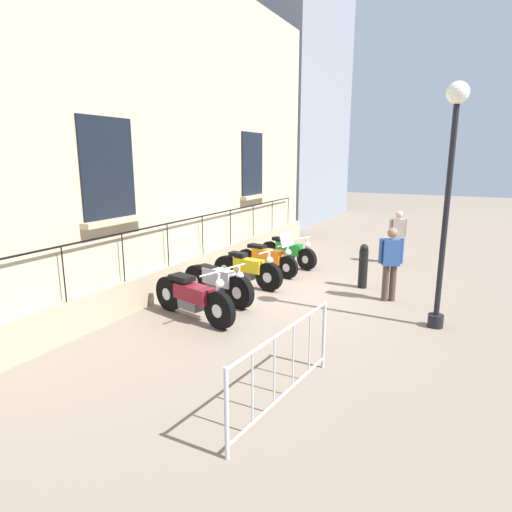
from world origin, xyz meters
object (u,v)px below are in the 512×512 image
at_px(motorcycle_orange, 267,259).
at_px(lamppost, 449,181).
at_px(motorcycle_green, 288,252).
at_px(motorcycle_yellow, 247,270).
at_px(pedestrian_standing, 398,234).
at_px(pedestrian_walking, 391,260).
at_px(bollard, 363,266).
at_px(motorcycle_silver, 218,283).
at_px(crowd_barrier, 284,364).
at_px(motorcycle_maroon, 193,298).

height_order(motorcycle_orange, lamppost, lamppost).
bearing_deg(motorcycle_green, motorcycle_yellow, -91.71).
distance_m(pedestrian_standing, pedestrian_walking, 3.67).
distance_m(bollard, pedestrian_walking, 1.10).
bearing_deg(motorcycle_orange, lamppost, -23.79).
bearing_deg(pedestrian_walking, bollard, 135.73).
xyz_separation_m(motorcycle_green, pedestrian_standing, (2.78, 1.70, 0.48)).
bearing_deg(pedestrian_standing, motorcycle_orange, -135.30).
height_order(motorcycle_silver, motorcycle_orange, motorcycle_orange).
relative_size(crowd_barrier, bollard, 2.28).
height_order(bollard, pedestrian_standing, pedestrian_standing).
height_order(pedestrian_standing, pedestrian_walking, pedestrian_walking).
bearing_deg(bollard, lamppost, -46.13).
bearing_deg(pedestrian_walking, motorcycle_silver, -152.05).
relative_size(motorcycle_yellow, pedestrian_standing, 1.26).
xyz_separation_m(motorcycle_maroon, pedestrian_standing, (2.76, 6.50, 0.44)).
xyz_separation_m(motorcycle_orange, crowd_barrier, (2.91, -5.64, 0.14)).
height_order(motorcycle_orange, bollard, motorcycle_orange).
xyz_separation_m(motorcycle_orange, bollard, (2.58, -0.05, 0.11)).
height_order(motorcycle_silver, crowd_barrier, crowd_barrier).
bearing_deg(motorcycle_yellow, pedestrian_standing, 55.13).
relative_size(motorcycle_silver, bollard, 1.87).
distance_m(lamppost, pedestrian_walking, 2.38).
height_order(motorcycle_silver, bollard, bollard).
relative_size(motorcycle_green, crowd_barrier, 0.81).
bearing_deg(bollard, crowd_barrier, -86.67).
bearing_deg(motorcycle_yellow, motorcycle_green, 88.29).
relative_size(crowd_barrier, pedestrian_standing, 1.57).
bearing_deg(pedestrian_standing, motorcycle_maroon, -113.00).
height_order(motorcycle_silver, motorcycle_yellow, motorcycle_yellow).
bearing_deg(motorcycle_yellow, motorcycle_silver, -91.67).
distance_m(motorcycle_silver, pedestrian_walking, 3.79).
xyz_separation_m(motorcycle_maroon, bollard, (2.45, 3.59, 0.10)).
xyz_separation_m(motorcycle_silver, motorcycle_orange, (-0.01, 2.53, 0.01)).
bearing_deg(motorcycle_maroon, motorcycle_yellow, 92.05).
relative_size(motorcycle_orange, motorcycle_green, 0.99).
xyz_separation_m(lamppost, bollard, (-1.82, 1.89, -2.15)).
bearing_deg(crowd_barrier, motorcycle_yellow, 122.92).
bearing_deg(pedestrian_standing, motorcycle_silver, -118.13).
xyz_separation_m(motorcycle_yellow, lamppost, (4.35, -0.72, 2.28)).
height_order(motorcycle_yellow, lamppost, lamppost).
bearing_deg(bollard, motorcycle_silver, -136.02).
xyz_separation_m(pedestrian_standing, pedestrian_walking, (0.43, -3.64, 0.04)).
xyz_separation_m(crowd_barrier, pedestrian_standing, (-0.01, 8.50, 0.31)).
bearing_deg(motorcycle_orange, motorcycle_silver, -89.77).
height_order(motorcycle_maroon, pedestrian_walking, pedestrian_walking).
xyz_separation_m(motorcycle_silver, crowd_barrier, (2.90, -3.10, 0.14)).
xyz_separation_m(motorcycle_green, pedestrian_walking, (3.21, -1.94, 0.52)).
bearing_deg(crowd_barrier, lamppost, 68.04).
distance_m(motorcycle_orange, pedestrian_standing, 4.10).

